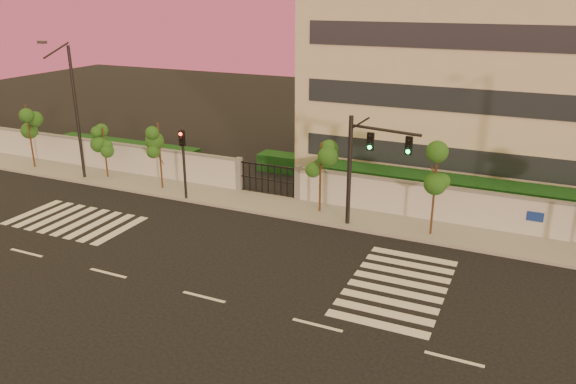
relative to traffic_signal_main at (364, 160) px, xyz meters
name	(u,v)px	position (x,y,z in m)	size (l,w,h in m)	color
ground	(204,297)	(-3.68, -9.55, -3.77)	(120.00, 120.00, 0.00)	black
sidewalk	(304,210)	(-3.68, 0.95, -3.70)	(60.00, 3.00, 0.15)	gray
perimeter_wall	(316,186)	(-3.58, 2.45, -2.70)	(60.00, 0.36, 2.20)	#B8BBC0
hedge_row	(348,179)	(-2.51, 5.19, -2.96)	(41.00, 4.25, 1.80)	#103714
institutional_building	(502,85)	(5.32, 12.44, 2.38)	(24.40, 12.40, 12.25)	beige
road_markings	(218,253)	(-5.26, -5.79, -3.76)	(57.00, 7.62, 0.02)	silver
street_tree_a	(28,122)	(-24.22, 0.68, -0.42)	(1.48, 1.18, 4.55)	#382314
street_tree_b	(104,141)	(-17.96, 1.05, -1.16)	(1.36, 1.08, 3.54)	#382314
street_tree_c	(159,141)	(-13.24, 0.71, -0.57)	(1.45, 1.16, 4.35)	#382314
street_tree_d	(321,162)	(-2.73, 1.07, -0.74)	(1.49, 1.18, 4.11)	#382314
street_tree_e	(437,168)	(3.58, 0.47, -0.13)	(1.42, 1.13, 4.95)	#382314
traffic_signal_main	(364,160)	(0.00, 0.00, 0.00)	(3.75, 0.88, 5.97)	black
traffic_signal_secondary	(183,155)	(-10.81, -0.32, -0.96)	(0.34, 0.34, 4.43)	black
streetlight_west	(74,107)	(-19.33, 0.14, 1.15)	(0.54, 2.19, 9.12)	black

